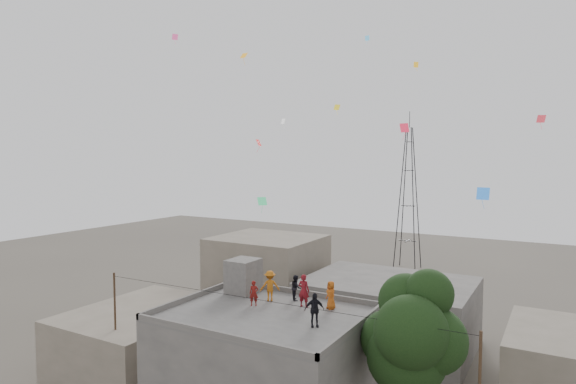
# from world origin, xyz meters

# --- Properties ---
(main_building) EXTENTS (10.00, 8.00, 6.10)m
(main_building) POSITION_xyz_m (0.00, 0.00, 3.05)
(main_building) COLOR #524F4C
(main_building) RESTS_ON ground
(parapet) EXTENTS (10.00, 8.00, 0.30)m
(parapet) POSITION_xyz_m (0.00, 0.00, 6.25)
(parapet) COLOR #524F4C
(parapet) RESTS_ON main_building
(stair_head_box) EXTENTS (1.60, 1.80, 2.00)m
(stair_head_box) POSITION_xyz_m (-3.20, 2.60, 7.10)
(stair_head_box) COLOR #524F4C
(stair_head_box) RESTS_ON main_building
(neighbor_west) EXTENTS (8.00, 10.00, 4.00)m
(neighbor_west) POSITION_xyz_m (-11.00, 2.00, 2.00)
(neighbor_west) COLOR #6B6354
(neighbor_west) RESTS_ON ground
(neighbor_north) EXTENTS (12.00, 9.00, 5.00)m
(neighbor_north) POSITION_xyz_m (2.00, 14.00, 2.50)
(neighbor_north) COLOR #524F4C
(neighbor_north) RESTS_ON ground
(neighbor_northwest) EXTENTS (9.00, 8.00, 7.00)m
(neighbor_northwest) POSITION_xyz_m (-10.00, 16.00, 3.50)
(neighbor_northwest) COLOR #6B6354
(neighbor_northwest) RESTS_ON ground
(neighbor_east) EXTENTS (7.00, 8.00, 4.40)m
(neighbor_east) POSITION_xyz_m (14.00, 10.00, 2.20)
(neighbor_east) COLOR #6B6354
(neighbor_east) RESTS_ON ground
(tree) EXTENTS (4.90, 4.60, 9.10)m
(tree) POSITION_xyz_m (7.37, 0.60, 6.10)
(tree) COLOR black
(tree) RESTS_ON ground
(utility_line) EXTENTS (20.12, 0.62, 7.40)m
(utility_line) POSITION_xyz_m (0.50, -1.25, 3.83)
(utility_line) COLOR black
(utility_line) RESTS_ON ground
(transmission_tower) EXTENTS (2.97, 2.97, 20.01)m
(transmission_tower) POSITION_xyz_m (-4.00, 40.00, 9.07)
(transmission_tower) COLOR black
(transmission_tower) RESTS_ON ground
(person_red_adult) EXTENTS (0.65, 0.43, 1.78)m
(person_red_adult) POSITION_xyz_m (1.21, 1.93, 6.99)
(person_red_adult) COLOR maroon
(person_red_adult) RESTS_ON main_building
(person_orange_child) EXTENTS (0.87, 0.81, 1.49)m
(person_orange_child) POSITION_xyz_m (2.60, 2.37, 6.84)
(person_orange_child) COLOR #AE4E13
(person_orange_child) RESTS_ON main_building
(person_dark_child) EXTENTS (0.83, 0.87, 1.41)m
(person_dark_child) POSITION_xyz_m (0.20, 2.89, 6.80)
(person_dark_child) COLOR black
(person_dark_child) RESTS_ON main_building
(person_dark_adult) EXTENTS (1.00, 0.86, 1.62)m
(person_dark_adult) POSITION_xyz_m (3.06, -0.49, 6.91)
(person_dark_adult) COLOR black
(person_dark_adult) RESTS_ON main_building
(person_orange_adult) EXTENTS (1.26, 1.18, 1.71)m
(person_orange_adult) POSITION_xyz_m (-0.95, 1.97, 6.95)
(person_orange_adult) COLOR #AC5C13
(person_orange_adult) RESTS_ON main_building
(person_red_child) EXTENTS (0.59, 0.53, 1.35)m
(person_red_child) POSITION_xyz_m (-1.24, 0.80, 6.77)
(person_red_child) COLOR maroon
(person_red_child) RESTS_ON main_building
(kites) EXTENTS (21.36, 13.99, 11.78)m
(kites) POSITION_xyz_m (1.16, 7.67, 16.42)
(kites) COLOR red
(kites) RESTS_ON ground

